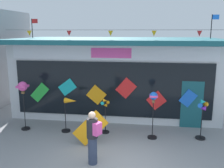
# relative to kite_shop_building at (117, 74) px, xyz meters

# --- Properties ---
(ground_plane) EXTENTS (80.00, 80.00, 0.00)m
(ground_plane) POSITION_rel_kite_shop_building_xyz_m (0.64, -5.69, -1.86)
(ground_plane) COLOR gray
(kite_shop_building) EXTENTS (9.86, 5.31, 4.78)m
(kite_shop_building) POSITION_rel_kite_shop_building_xyz_m (0.00, 0.00, 0.00)
(kite_shop_building) COLOR silver
(kite_shop_building) RESTS_ON ground_plane
(wind_spinner_far_left) EXTENTS (0.40, 0.40, 2.03)m
(wind_spinner_far_left) POSITION_rel_kite_shop_building_xyz_m (-3.45, -3.37, -0.20)
(wind_spinner_far_left) COLOR black
(wind_spinner_far_left) RESTS_ON ground_plane
(wind_spinner_left) EXTENTS (0.68, 0.36, 1.42)m
(wind_spinner_left) POSITION_rel_kite_shop_building_xyz_m (-1.54, -3.37, -0.86)
(wind_spinner_left) COLOR black
(wind_spinner_left) RESTS_ON ground_plane
(wind_spinner_center_left) EXTENTS (0.33, 0.32, 1.43)m
(wind_spinner_center_left) POSITION_rel_kite_shop_building_xyz_m (-0.09, -3.31, -1.02)
(wind_spinner_center_left) COLOR black
(wind_spinner_center_left) RESTS_ON ground_plane
(wind_spinner_center_right) EXTENTS (0.35, 0.35, 1.82)m
(wind_spinner_center_right) POSITION_rel_kite_shop_building_xyz_m (1.77, -3.55, -0.52)
(wind_spinner_center_right) COLOR black
(wind_spinner_center_right) RESTS_ON ground_plane
(wind_spinner_right) EXTENTS (0.43, 0.37, 1.56)m
(wind_spinner_right) POSITION_rel_kite_shop_building_xyz_m (3.59, -3.39, -0.84)
(wind_spinner_right) COLOR black
(wind_spinner_right) RESTS_ON ground_plane
(person_near_camera) EXTENTS (0.48, 0.42, 1.68)m
(person_near_camera) POSITION_rel_kite_shop_building_xyz_m (-0.08, -5.72, -0.97)
(person_near_camera) COLOR #333D56
(person_near_camera) RESTS_ON ground_plane
(display_kite_on_ground) EXTENTS (1.28, 0.28, 1.28)m
(display_kite_on_ground) POSITION_rel_kite_shop_building_xyz_m (-0.44, -4.44, -1.22)
(display_kite_on_ground) COLOR orange
(display_kite_on_ground) RESTS_ON ground_plane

